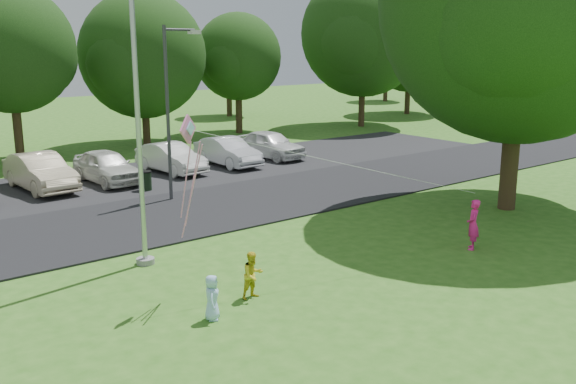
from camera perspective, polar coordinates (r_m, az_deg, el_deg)
ground at (r=16.26m, az=6.85°, el=-8.42°), size 120.00×120.00×0.00m
park_road at (r=23.13m, az=-9.14°, el=-1.81°), size 60.00×6.00×0.06m
parking_strip at (r=28.84m, az=-15.51°, el=0.87°), size 42.00×7.00×0.06m
flagpole at (r=17.29m, az=-13.24°, el=6.89°), size 0.50×0.50×10.00m
street_lamp at (r=24.63m, az=-10.25°, el=8.31°), size 1.81×0.63×6.56m
trash_can at (r=26.70m, az=-12.57°, el=0.94°), size 0.54×0.54×0.85m
big_tree at (r=24.02m, az=20.16°, el=15.11°), size 10.30×9.81×12.25m
tree_row at (r=36.94m, az=-19.22°, el=12.13°), size 64.35×11.94×10.88m
horizon_trees at (r=46.90m, az=-20.22°, el=10.42°), size 77.46×7.20×7.02m
parked_cars at (r=28.31m, az=-18.59°, el=1.94°), size 20.51×5.43×1.48m
woman at (r=19.55m, az=16.13°, el=-2.80°), size 0.65×0.62×1.50m
child_yellow at (r=15.34m, az=-3.15°, el=-7.38°), size 0.57×0.45×1.15m
child_blue at (r=14.30m, az=-6.77°, el=-9.30°), size 0.56×0.60×1.03m
kite at (r=14.81m, az=-8.06°, el=3.86°), size 8.59×2.20×2.94m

